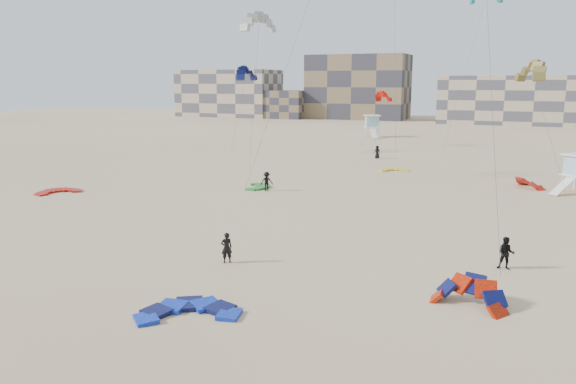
% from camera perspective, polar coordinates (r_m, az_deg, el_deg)
% --- Properties ---
extents(ground, '(320.00, 320.00, 0.00)m').
position_cam_1_polar(ground, '(30.95, -8.77, -8.88)').
color(ground, '#CFB38A').
rests_on(ground, ground).
extents(kite_ground_blue, '(5.98, 6.06, 0.76)m').
position_cam_1_polar(kite_ground_blue, '(26.83, -10.07, -12.14)').
color(kite_ground_blue, '#0B3BE7').
rests_on(kite_ground_blue, ground).
extents(kite_ground_orange, '(4.27, 4.30, 3.52)m').
position_cam_1_polar(kite_ground_orange, '(28.70, 17.85, -10.94)').
color(kite_ground_orange, '#FC1700').
rests_on(kite_ground_orange, ground).
extents(kite_ground_red, '(5.47, 5.41, 0.69)m').
position_cam_1_polar(kite_ground_red, '(58.48, -22.27, -0.07)').
color(kite_ground_red, '#AD1500').
rests_on(kite_ground_red, ground).
extents(kite_ground_green, '(4.53, 4.39, 0.62)m').
position_cam_1_polar(kite_ground_green, '(56.89, -3.19, 0.46)').
color(kite_ground_green, '#278B38').
rests_on(kite_ground_green, ground).
extents(kite_ground_red_far, '(4.80, 4.74, 3.11)m').
position_cam_1_polar(kite_ground_red_far, '(61.77, 23.26, 0.42)').
color(kite_ground_red_far, '#AD1500').
rests_on(kite_ground_red_far, ground).
extents(kite_ground_yellow, '(4.24, 4.32, 0.57)m').
position_cam_1_polar(kite_ground_yellow, '(68.64, 10.70, 2.13)').
color(kite_ground_yellow, yellow).
rests_on(kite_ground_yellow, ground).
extents(kitesurfer_main, '(0.79, 0.78, 1.84)m').
position_cam_1_polar(kitesurfer_main, '(33.41, -6.26, -5.64)').
color(kitesurfer_main, black).
rests_on(kitesurfer_main, ground).
extents(kitesurfer_b, '(0.94, 0.74, 1.90)m').
position_cam_1_polar(kitesurfer_b, '(34.37, 21.28, -5.83)').
color(kitesurfer_b, black).
rests_on(kitesurfer_b, ground).
extents(kitesurfer_c, '(1.40, 1.30, 1.89)m').
position_cam_1_polar(kitesurfer_c, '(54.87, -2.18, 1.08)').
color(kitesurfer_c, black).
rests_on(kitesurfer_c, ground).
extents(kitesurfer_e, '(0.88, 0.58, 1.79)m').
position_cam_1_polar(kitesurfer_e, '(79.34, 9.05, 4.03)').
color(kitesurfer_e, black).
rests_on(kitesurfer_e, ground).
extents(kite_fly_grey, '(5.27, 5.28, 16.76)m').
position_cam_1_polar(kite_fly_grey, '(61.90, -2.98, 16.64)').
color(kite_fly_grey, silver).
rests_on(kite_fly_grey, ground).
extents(kite_fly_olive, '(6.06, 6.89, 11.77)m').
position_cam_1_polar(kite_fly_olive, '(56.26, 23.47, 11.02)').
color(kite_fly_olive, olive).
rests_on(kite_fly_olive, ground).
extents(kite_fly_navy, '(4.57, 10.81, 12.20)m').
position_cam_1_polar(kite_fly_navy, '(83.90, -4.28, 11.80)').
color(kite_fly_navy, '#080949').
rests_on(kite_fly_navy, ground).
extents(kite_fly_red, '(4.67, 13.14, 8.43)m').
position_cam_1_polar(kite_fly_red, '(94.17, 9.64, 9.45)').
color(kite_fly_red, '#AD1500').
rests_on(kite_fly_red, ground).
extents(lifeguard_tower_far, '(3.90, 6.27, 4.21)m').
position_cam_1_polar(lifeguard_tower_far, '(110.23, 8.51, 6.63)').
color(lifeguard_tower_far, white).
rests_on(lifeguard_tower_far, ground).
extents(condo_west_a, '(30.00, 15.00, 14.00)m').
position_cam_1_polar(condo_west_a, '(176.73, -6.01, 9.94)').
color(condo_west_a, tan).
rests_on(condo_west_a, ground).
extents(condo_west_b, '(28.00, 14.00, 18.00)m').
position_cam_1_polar(condo_west_b, '(165.03, 7.13, 10.53)').
color(condo_west_b, brown).
rests_on(condo_west_b, ground).
extents(condo_mid, '(32.00, 16.00, 12.00)m').
position_cam_1_polar(condo_mid, '(154.78, 21.23, 8.73)').
color(condo_mid, tan).
rests_on(condo_mid, ground).
extents(condo_fill_left, '(12.00, 10.00, 8.00)m').
position_cam_1_polar(condo_fill_left, '(166.21, -0.21, 8.89)').
color(condo_fill_left, brown).
rests_on(condo_fill_left, ground).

